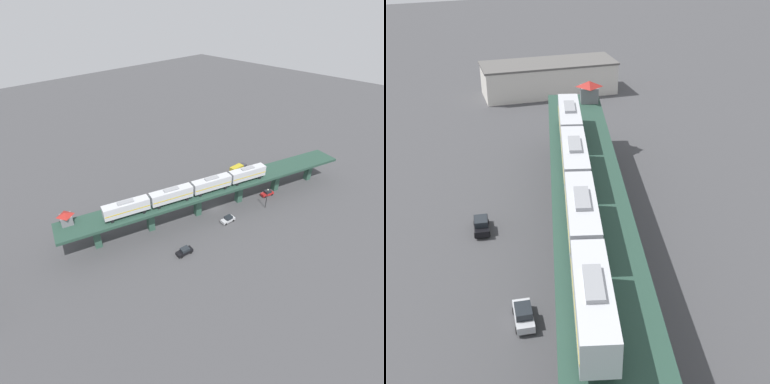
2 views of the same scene
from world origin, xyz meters
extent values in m
plane|color=#424244|center=(0.00, 0.00, 0.00)|extent=(400.00, 400.00, 0.00)
cube|color=#244135|center=(0.00, 0.00, 7.87)|extent=(34.82, 90.46, 0.80)
cube|color=#2D5142|center=(-11.21, -36.83, 3.73)|extent=(2.25, 2.25, 7.47)
cube|color=#2D5142|center=(-6.84, -22.48, 3.73)|extent=(2.25, 2.25, 7.47)
cube|color=#2D5142|center=(-2.47, -8.13, 3.73)|extent=(2.25, 2.25, 7.47)
cube|color=#2D5142|center=(1.89, 6.22, 3.73)|extent=(2.25, 2.25, 7.47)
cube|color=#2D5142|center=(6.26, 20.57, 3.73)|extent=(2.25, 2.25, 7.47)
cube|color=#2D5142|center=(10.63, 34.92, 3.73)|extent=(2.25, 2.25, 7.47)
cube|color=silver|center=(-4.19, -8.95, 10.81)|extent=(6.17, 12.30, 3.10)
cube|color=gold|center=(-4.19, -8.95, 10.51)|extent=(6.14, 12.08, 0.24)
cube|color=gray|center=(-4.19, -8.95, 12.54)|extent=(2.56, 4.43, 0.36)
cylinder|color=black|center=(-6.55, -12.62, 8.69)|extent=(0.46, 0.87, 0.84)
cylinder|color=black|center=(-4.27, -13.31, 8.69)|extent=(0.46, 0.87, 0.84)
cylinder|color=black|center=(-4.10, -4.58, 8.69)|extent=(0.46, 0.87, 0.84)
cylinder|color=black|center=(-1.82, -5.28, 8.69)|extent=(0.46, 0.87, 0.84)
cube|color=silver|center=(-0.52, 3.11, 10.81)|extent=(6.17, 12.30, 3.10)
cube|color=gold|center=(-0.52, 3.11, 10.51)|extent=(6.14, 12.08, 0.24)
cube|color=gray|center=(-0.52, 3.11, 12.54)|extent=(2.56, 4.43, 0.36)
cylinder|color=black|center=(-2.88, -0.56, 8.69)|extent=(0.46, 0.87, 0.84)
cylinder|color=black|center=(-0.60, -1.26, 8.69)|extent=(0.46, 0.87, 0.84)
cylinder|color=black|center=(-0.43, 7.47, 8.69)|extent=(0.46, 0.87, 0.84)
cylinder|color=black|center=(1.84, 6.78, 8.69)|extent=(0.46, 0.87, 0.84)
cube|color=silver|center=(3.15, 15.16, 10.81)|extent=(6.17, 12.30, 3.10)
cube|color=gold|center=(3.15, 15.16, 10.51)|extent=(6.14, 12.08, 0.24)
cube|color=gray|center=(3.15, 15.16, 12.54)|extent=(2.56, 4.43, 0.36)
cylinder|color=black|center=(0.79, 11.49, 8.69)|extent=(0.46, 0.87, 0.84)
cylinder|color=black|center=(3.07, 10.80, 8.69)|extent=(0.46, 0.87, 0.84)
cylinder|color=black|center=(3.23, 19.53, 8.69)|extent=(0.46, 0.87, 0.84)
cylinder|color=black|center=(5.51, 18.83, 8.69)|extent=(0.46, 0.87, 0.84)
cube|color=silver|center=(6.82, 27.22, 10.81)|extent=(6.17, 12.30, 3.10)
cube|color=gold|center=(6.82, 27.22, 10.51)|extent=(6.14, 12.08, 0.24)
cube|color=gray|center=(6.82, 27.22, 12.54)|extent=(2.56, 4.43, 0.36)
cylinder|color=black|center=(4.46, 23.54, 8.69)|extent=(0.46, 0.87, 0.84)
cylinder|color=black|center=(6.73, 22.85, 8.69)|extent=(0.46, 0.87, 0.84)
cylinder|color=black|center=(6.90, 31.58, 8.69)|extent=(0.46, 0.87, 0.84)
cylinder|color=black|center=(9.18, 30.89, 8.69)|extent=(0.46, 0.87, 0.84)
cube|color=slate|center=(14.61, 39.78, 9.52)|extent=(3.49, 3.49, 2.50)
pyramid|color=maroon|center=(14.61, 39.78, 11.22)|extent=(4.02, 4.02, 0.90)
cube|color=#AD1E1E|center=(-7.19, -17.53, 0.73)|extent=(2.95, 4.73, 0.80)
cube|color=#1E2328|center=(-7.23, -17.67, 1.51)|extent=(2.19, 2.57, 0.76)
cylinder|color=black|center=(-8.41, -18.66, 0.33)|extent=(0.41, 0.70, 0.66)
cylinder|color=black|center=(-6.76, -19.14, 0.33)|extent=(0.41, 0.70, 0.66)
cylinder|color=black|center=(-7.61, -15.92, 0.33)|extent=(0.41, 0.70, 0.66)
cylinder|color=black|center=(-5.97, -16.39, 0.33)|extent=(0.41, 0.70, 0.66)
cube|color=black|center=(-7.52, 20.51, 0.73)|extent=(2.47, 4.63, 0.80)
cube|color=#1E2328|center=(-7.54, 20.36, 1.51)|extent=(1.97, 2.43, 0.76)
cylinder|color=black|center=(-8.59, 19.23, 0.33)|extent=(0.34, 0.69, 0.66)
cylinder|color=black|center=(-6.90, 18.96, 0.33)|extent=(0.34, 0.69, 0.66)
cylinder|color=black|center=(-8.14, 22.06, 0.33)|extent=(0.34, 0.69, 0.66)
cylinder|color=black|center=(-6.45, 21.79, 0.33)|extent=(0.34, 0.69, 0.66)
cube|color=#B7BABF|center=(-6.94, 2.44, 0.73)|extent=(2.41, 4.61, 0.80)
cube|color=#1E2328|center=(-6.96, 2.29, 1.51)|extent=(1.94, 2.41, 0.76)
cylinder|color=black|center=(-7.99, 1.15, 0.33)|extent=(0.33, 0.69, 0.66)
cylinder|color=black|center=(-6.30, 0.91, 0.33)|extent=(0.33, 0.69, 0.66)
cylinder|color=black|center=(-7.58, 3.98, 0.33)|extent=(0.33, 0.69, 0.66)
cylinder|color=black|center=(-5.89, 3.74, 0.33)|extent=(0.33, 0.69, 0.66)
cube|color=#333338|center=(8.78, -25.07, 1.65)|extent=(2.31, 2.12, 2.30)
cube|color=gold|center=(8.98, -21.47, 1.85)|extent=(2.59, 5.32, 2.70)
cylinder|color=black|center=(7.79, -25.01, 0.50)|extent=(0.41, 1.02, 1.00)
cylinder|color=black|center=(9.77, -25.12, 0.50)|extent=(0.41, 1.02, 1.00)
cylinder|color=black|center=(8.04, -19.86, 0.50)|extent=(0.41, 1.02, 1.00)
cylinder|color=black|center=(10.10, -19.97, 0.50)|extent=(0.41, 1.02, 1.00)
cylinder|color=black|center=(-10.68, -11.38, 3.25)|extent=(0.20, 0.20, 6.50)
sphere|color=beige|center=(-10.68, -11.38, 6.72)|extent=(0.44, 0.44, 0.44)
camera|label=1|loc=(-48.59, 58.04, 56.46)|focal=28.00mm
camera|label=2|loc=(-15.99, -37.46, 37.01)|focal=50.00mm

